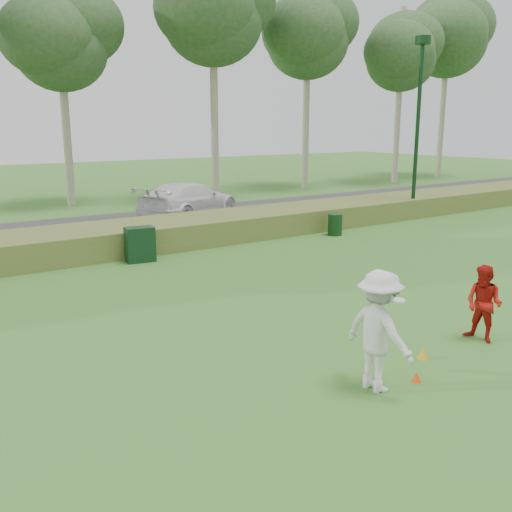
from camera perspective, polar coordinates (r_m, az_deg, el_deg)
ground at (r=11.04m, az=12.19°, el=-10.48°), size 120.00×120.00×0.00m
reed_strip at (r=20.62m, az=-12.86°, el=1.82°), size 80.00×3.00×0.90m
park_road at (r=25.32m, az=-17.14°, el=2.66°), size 80.00×6.00×0.06m
lamp_post at (r=27.97m, az=16.03°, el=15.12°), size 0.70×0.70×8.18m
tree_4 at (r=32.98m, az=-19.03°, el=19.79°), size 6.24×6.24×11.50m
tree_5 at (r=34.68m, az=-4.35°, el=23.20°), size 7.28×7.28×14.00m
tree_6 at (r=40.26m, az=5.19°, el=21.22°), size 7.02×7.02×13.50m
tree_7 at (r=45.00m, az=14.32°, el=19.06°), size 6.50×6.50×12.50m
tree_8 at (r=51.49m, az=18.64°, el=20.10°), size 8.06×8.06×15.00m
player_white at (r=9.67m, az=12.19°, el=-7.35°), size 0.94×1.35×2.06m
player_red at (r=12.50m, az=21.82°, el=-4.46°), size 0.67×0.83×1.59m
cone_orange at (r=10.44m, az=15.76°, el=-11.54°), size 0.17×0.17×0.19m
cone_yellow at (r=11.43m, az=16.35°, el=-9.27°), size 0.21×0.21×0.23m
utility_cabinet at (r=18.75m, az=-11.52°, el=1.14°), size 0.98×0.70×1.13m
trash_bin at (r=23.03m, az=7.91°, el=3.13°), size 0.74×0.74×0.86m
car_right at (r=26.92m, az=-6.70°, el=5.58°), size 6.14×4.47×1.65m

